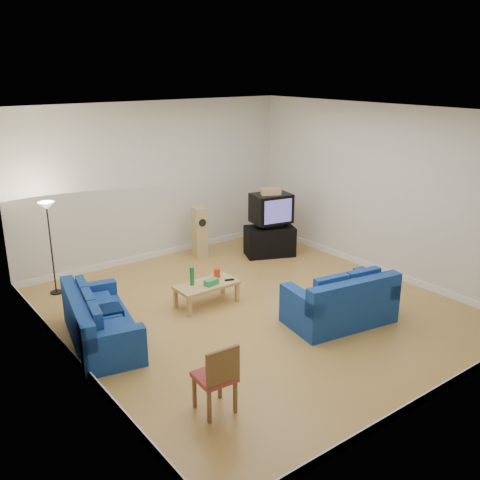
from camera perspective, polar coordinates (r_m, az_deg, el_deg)
room at (r=8.38m, az=1.64°, el=2.20°), size 6.01×6.51×3.21m
sofa_three_seat at (r=8.08m, az=-14.92°, el=-8.75°), size 1.20×2.04×0.74m
sofa_loveseat at (r=8.49m, az=10.76°, el=-6.80°), size 1.76×1.17×0.82m
coffee_table at (r=8.97m, az=-3.59°, el=-4.95°), size 1.06×0.53×0.38m
bottle at (r=8.85m, az=-5.15°, el=-3.85°), size 0.09×0.09×0.32m
tissue_box at (r=8.88m, az=-3.09°, el=-4.50°), size 0.26×0.17×0.10m
red_canister at (r=9.17m, az=-2.46°, el=-3.53°), size 0.14×0.14×0.15m
remote at (r=9.05m, az=-1.14°, el=-4.27°), size 0.17×0.10×0.02m
tv_stand at (r=11.31m, az=3.18°, el=-0.11°), size 1.15×0.92×0.62m
av_receiver at (r=11.26m, az=3.27°, el=1.70°), size 0.50×0.46×0.09m
television at (r=11.16m, az=3.35°, el=3.41°), size 0.88×0.72×0.60m
centre_speaker at (r=11.00m, az=3.31°, el=5.20°), size 0.44×0.31×0.14m
speaker_left at (r=11.16m, az=-4.29°, el=0.83°), size 0.31×0.37×1.07m
speaker_right at (r=11.66m, az=5.05°, el=0.90°), size 0.29×0.26×0.81m
floor_lamp at (r=9.63m, az=-19.81°, el=2.17°), size 0.28×0.28×1.66m
dining_chair at (r=6.26m, az=-2.44°, el=-14.25°), size 0.45×0.45×0.88m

